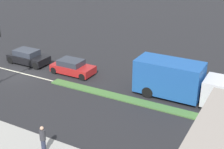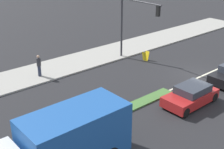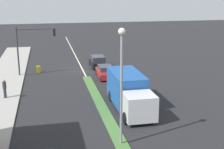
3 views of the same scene
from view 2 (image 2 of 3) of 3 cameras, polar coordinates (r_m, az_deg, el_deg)
lane_marking_center at (r=25.93m, az=15.89°, el=-0.37°), size 0.16×60.00×0.01m
traffic_signal_main at (r=27.12m, az=3.86°, el=10.21°), size 4.59×0.34×5.60m
pedestrian at (r=25.10m, az=-13.22°, el=1.68°), size 0.34×0.34×1.74m
warning_aframe_sign at (r=28.34m, az=6.16°, el=3.37°), size 0.45×0.53×0.84m
delivery_truck at (r=14.78m, az=-9.63°, el=-12.53°), size 2.44×7.50×2.87m
hatchback_red at (r=21.23m, az=14.20°, el=-3.73°), size 1.87×3.95×1.33m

